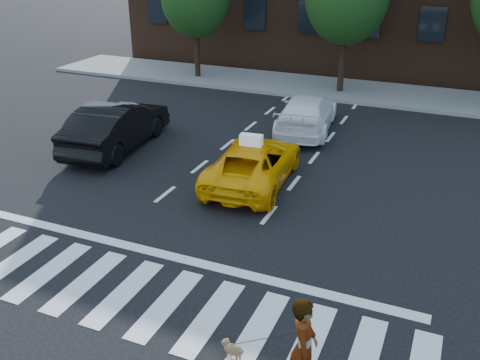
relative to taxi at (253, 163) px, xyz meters
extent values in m
plane|color=black|center=(-0.44, -6.18, -0.64)|extent=(120.00, 120.00, 0.00)
cube|color=silver|center=(-0.44, -6.18, -0.63)|extent=(13.00, 2.40, 0.01)
cube|color=silver|center=(-0.44, -4.58, -0.63)|extent=(12.00, 0.30, 0.01)
cube|color=slate|center=(-0.44, 11.32, -0.56)|extent=(30.00, 4.00, 0.15)
cylinder|color=black|center=(-7.44, 10.82, 0.99)|extent=(0.28, 0.28, 3.25)
cylinder|color=black|center=(0.06, 10.82, 1.14)|extent=(0.28, 0.28, 3.55)
imported|color=#FFAD05|center=(0.00, 0.00, 0.00)|extent=(2.49, 4.74, 1.27)
imported|color=black|center=(-5.44, 0.82, 0.19)|extent=(2.25, 5.15, 1.65)
imported|color=white|center=(0.11, 5.15, 0.05)|extent=(2.52, 4.93, 1.37)
imported|color=#999999|center=(3.75, -7.28, 0.28)|extent=(0.58, 0.75, 1.83)
ellipsoid|color=olive|center=(2.42, -7.00, -0.48)|extent=(0.41, 0.29, 0.20)
sphere|color=olive|center=(2.25, -6.95, -0.42)|extent=(0.19, 0.19, 0.15)
sphere|color=olive|center=(2.19, -6.93, -0.45)|extent=(0.09, 0.09, 0.07)
cylinder|color=olive|center=(2.59, -7.05, -0.42)|extent=(0.11, 0.06, 0.09)
sphere|color=olive|center=(2.26, -6.90, -0.38)|extent=(0.07, 0.07, 0.05)
sphere|color=olive|center=(2.24, -6.99, -0.38)|extent=(0.07, 0.07, 0.05)
cylinder|color=olive|center=(2.31, -7.01, -0.59)|extent=(0.05, 0.05, 0.10)
cylinder|color=olive|center=(2.33, -6.92, -0.59)|extent=(0.05, 0.05, 0.10)
cylinder|color=olive|center=(2.51, -7.07, -0.59)|extent=(0.05, 0.05, 0.10)
cylinder|color=olive|center=(2.54, -6.98, -0.59)|extent=(0.05, 0.05, 0.10)
cube|color=white|center=(0.00, -0.20, 0.80)|extent=(0.67, 0.33, 0.32)
camera|label=1|loc=(5.40, -13.68, 6.18)|focal=40.00mm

